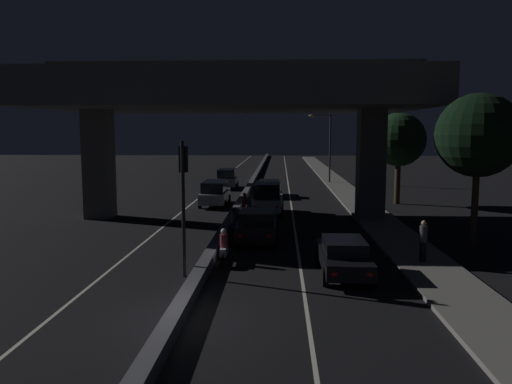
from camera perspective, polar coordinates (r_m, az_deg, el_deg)
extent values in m
plane|color=black|center=(14.98, -8.80, -14.08)|extent=(200.00, 200.00, 0.00)
cube|color=beige|center=(49.43, -4.90, 0.66)|extent=(0.12, 126.00, 0.00)
cube|color=beige|center=(48.99, 3.74, 0.62)|extent=(0.12, 126.00, 0.00)
cube|color=#4C4C51|center=(49.05, -0.60, 0.89)|extent=(0.48, 126.00, 0.44)
cube|color=slate|center=(42.42, 10.67, -0.36)|extent=(2.47, 126.00, 0.16)
cube|color=#5B5956|center=(32.47, -17.51, 3.03)|extent=(1.54, 1.72, 6.68)
cube|color=#5B5956|center=(30.95, 12.98, 3.00)|extent=(1.54, 1.72, 6.68)
cube|color=#5B5956|center=(30.62, -2.69, 11.26)|extent=(22.77, 11.58, 2.01)
cube|color=#333335|center=(30.77, -2.70, 13.97)|extent=(22.77, 0.40, 0.90)
cylinder|color=black|center=(18.41, -8.31, -2.02)|extent=(0.14, 0.14, 5.03)
cube|color=black|center=(18.39, -8.30, 3.74)|extent=(0.30, 0.28, 0.95)
sphere|color=black|center=(18.52, -8.22, 4.68)|extent=(0.18, 0.18, 0.18)
sphere|color=black|center=(18.54, -8.21, 3.77)|extent=(0.18, 0.18, 0.18)
sphere|color=green|center=(18.56, -8.19, 2.85)|extent=(0.18, 0.18, 0.18)
cylinder|color=#2D2D30|center=(52.12, 8.45, 4.92)|extent=(0.18, 0.18, 7.24)
cylinder|color=#2D2D30|center=(52.03, 7.45, 8.75)|extent=(1.94, 0.10, 0.10)
ellipsoid|color=#F2B759|center=(51.96, 6.37, 8.66)|extent=(0.56, 0.32, 0.24)
cube|color=black|center=(19.21, 9.93, -7.46)|extent=(1.70, 4.52, 0.56)
cube|color=black|center=(18.87, 10.05, -6.07)|extent=(1.49, 2.17, 0.50)
cylinder|color=black|center=(20.62, 7.11, -7.21)|extent=(0.20, 0.67, 0.67)
cylinder|color=black|center=(20.82, 11.63, -7.17)|extent=(0.20, 0.67, 0.67)
cylinder|color=black|center=(17.76, 7.89, -9.54)|extent=(0.20, 0.67, 0.67)
cylinder|color=black|center=(17.99, 13.15, -9.45)|extent=(0.20, 0.67, 0.67)
cube|color=red|center=(16.96, 8.94, -9.27)|extent=(0.18, 0.03, 0.11)
cube|color=red|center=(17.13, 12.89, -9.20)|extent=(0.18, 0.03, 0.11)
cube|color=black|center=(24.50, 0.15, -4.06)|extent=(1.87, 4.45, 0.74)
cube|color=black|center=(24.17, 0.12, -2.72)|extent=(1.64, 2.14, 0.50)
cylinder|color=black|center=(26.07, -1.71, -4.22)|extent=(0.20, 0.64, 0.64)
cylinder|color=black|center=(25.99, 2.32, -4.26)|extent=(0.20, 0.64, 0.64)
cylinder|color=black|center=(23.20, -2.29, -5.61)|extent=(0.20, 0.64, 0.64)
cylinder|color=black|center=(23.11, 2.24, -5.66)|extent=(0.20, 0.64, 0.64)
cube|color=red|center=(22.35, -1.81, -5.03)|extent=(0.18, 0.03, 0.11)
cube|color=red|center=(22.28, 1.55, -5.07)|extent=(0.18, 0.03, 0.11)
cube|color=silver|center=(32.60, 1.34, -1.26)|extent=(1.95, 4.00, 0.75)
cube|color=black|center=(32.59, 1.36, 0.23)|extent=(1.70, 2.88, 0.95)
cylinder|color=black|center=(33.99, -0.10, -1.56)|extent=(0.21, 0.70, 0.69)
cylinder|color=black|center=(33.92, 2.98, -1.59)|extent=(0.21, 0.70, 0.69)
cylinder|color=black|center=(31.42, -0.43, -2.26)|extent=(0.21, 0.70, 0.69)
cylinder|color=black|center=(31.33, 2.91, -2.29)|extent=(0.21, 0.70, 0.69)
cube|color=red|center=(30.66, -0.05, -1.71)|extent=(0.18, 0.03, 0.11)
cube|color=red|center=(30.60, 2.40, -1.73)|extent=(0.18, 0.03, 0.11)
cube|color=#515459|center=(41.47, 1.52, 0.35)|extent=(1.96, 4.06, 0.63)
cube|color=black|center=(41.31, 1.52, 1.10)|extent=(1.66, 1.65, 0.47)
cylinder|color=black|center=(42.81, 0.30, 0.14)|extent=(0.22, 0.63, 0.62)
cylinder|color=black|center=(42.83, 2.70, 0.14)|extent=(0.22, 0.63, 0.62)
cylinder|color=black|center=(40.19, 0.27, -0.30)|extent=(0.22, 0.63, 0.62)
cylinder|color=black|center=(40.21, 2.82, -0.30)|extent=(0.22, 0.63, 0.62)
cube|color=red|center=(39.46, 0.62, 0.07)|extent=(0.18, 0.04, 0.11)
cube|color=red|center=(39.48, 2.48, 0.07)|extent=(0.18, 0.04, 0.11)
cube|color=gray|center=(36.51, -4.70, -0.48)|extent=(1.79, 4.64, 0.74)
cube|color=black|center=(36.31, -4.74, 0.66)|extent=(1.58, 3.34, 0.75)
cylinder|color=black|center=(34.95, -3.60, -1.41)|extent=(0.20, 0.61, 0.61)
cylinder|color=black|center=(35.19, -6.43, -1.39)|extent=(0.20, 0.61, 0.61)
cylinder|color=black|center=(37.97, -3.09, -0.75)|extent=(0.20, 0.61, 0.61)
cylinder|color=black|center=(38.18, -5.70, -0.73)|extent=(0.20, 0.61, 0.61)
cube|color=white|center=(38.75, -3.34, -0.21)|extent=(0.18, 0.03, 0.11)
cube|color=white|center=(38.90, -5.17, -0.20)|extent=(0.18, 0.03, 0.11)
cube|color=#515459|center=(47.48, -3.33, 1.24)|extent=(1.94, 4.09, 0.77)
cube|color=black|center=(47.31, -3.35, 2.16)|extent=(1.69, 2.95, 0.78)
cylinder|color=black|center=(46.13, -2.35, 0.61)|extent=(0.22, 0.60, 0.60)
cylinder|color=black|center=(46.28, -4.57, 0.61)|extent=(0.22, 0.60, 0.60)
cylinder|color=black|center=(48.78, -2.15, 0.95)|extent=(0.22, 0.60, 0.60)
cylinder|color=black|center=(48.92, -4.25, 0.95)|extent=(0.22, 0.60, 0.60)
cube|color=white|center=(49.46, -2.40, 1.34)|extent=(0.18, 0.03, 0.11)
cube|color=white|center=(49.56, -3.88, 1.34)|extent=(0.18, 0.03, 0.11)
cylinder|color=black|center=(21.17, -3.47, -6.91)|extent=(0.09, 0.59, 0.59)
cylinder|color=black|center=(19.96, -3.90, -7.77)|extent=(0.11, 0.59, 0.59)
cube|color=silver|center=(20.51, -3.68, -6.74)|extent=(0.25, 0.96, 0.32)
cylinder|color=maroon|center=(20.42, -3.69, -5.58)|extent=(0.32, 0.32, 0.53)
sphere|color=silver|center=(20.34, -3.70, -4.52)|extent=(0.24, 0.24, 0.24)
cube|color=red|center=(19.86, -3.92, -7.19)|extent=(0.08, 0.03, 0.08)
cylinder|color=black|center=(26.77, -2.51, -4.05)|extent=(0.12, 0.53, 0.53)
cylinder|color=black|center=(25.50, -2.58, -4.60)|extent=(0.14, 0.53, 0.53)
cube|color=navy|center=(26.09, -2.55, -3.85)|extent=(0.31, 1.00, 0.32)
cylinder|color=#3F3F44|center=(26.01, -2.55, -2.91)|extent=(0.34, 0.34, 0.55)
sphere|color=black|center=(25.95, -2.56, -2.05)|extent=(0.24, 0.24, 0.24)
cube|color=red|center=(25.41, -2.58, -4.14)|extent=(0.08, 0.04, 0.08)
cylinder|color=black|center=(32.86, -1.19, -1.94)|extent=(0.10, 0.61, 0.60)
cylinder|color=black|center=(31.50, -1.45, -2.32)|extent=(0.12, 0.61, 0.60)
cube|color=maroon|center=(32.15, -1.32, -1.74)|extent=(0.28, 1.06, 0.32)
cylinder|color=maroon|center=(32.08, -1.32, -0.97)|extent=(0.33, 0.33, 0.54)
sphere|color=#B21919|center=(32.03, -1.32, -0.28)|extent=(0.24, 0.24, 0.24)
cube|color=red|center=(31.42, -1.46, -1.94)|extent=(0.08, 0.03, 0.08)
cylinder|color=black|center=(21.31, 18.52, -6.46)|extent=(0.26, 0.26, 0.79)
cylinder|color=#3F3F44|center=(21.16, 18.60, -4.55)|extent=(0.31, 0.31, 0.66)
sphere|color=tan|center=(21.08, 18.65, -3.39)|extent=(0.21, 0.21, 0.21)
cylinder|color=#38281C|center=(23.74, 23.69, -1.98)|extent=(0.29, 0.29, 3.84)
sphere|color=black|center=(23.50, 24.07, 5.94)|extent=(3.61, 3.61, 3.61)
cylinder|color=#38281C|center=(38.54, 15.85, 1.13)|extent=(0.42, 0.42, 3.30)
sphere|color=black|center=(38.37, 16.01, 5.78)|extent=(3.95, 3.95, 3.95)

